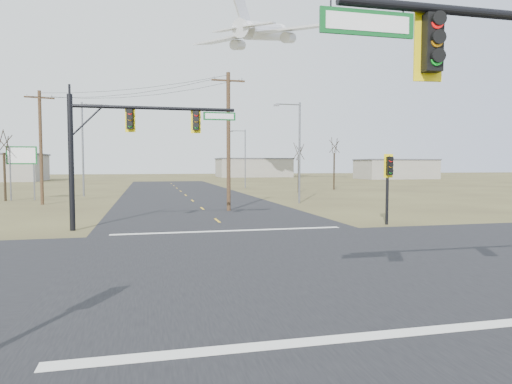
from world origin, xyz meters
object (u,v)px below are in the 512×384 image
(pedestal_signal_ne, at_px, (389,172))
(streetlight_a, at_px, (297,147))
(streetlight_c, at_px, (85,144))
(bare_tree_d, at_px, (334,145))
(streetlight_b, at_px, (244,155))
(utility_pole_far, at_px, (41,146))
(bare_tree_c, at_px, (299,151))
(bare_tree_a, at_px, (4,141))
(mast_arm_far, at_px, (130,133))
(highway_sign, at_px, (22,162))
(utility_pole_near, at_px, (228,140))

(pedestal_signal_ne, bearing_deg, streetlight_a, 91.11)
(streetlight_c, height_order, bare_tree_d, streetlight_c)
(streetlight_b, bearing_deg, bare_tree_d, -30.51)
(utility_pole_far, relative_size, streetlight_a, 1.09)
(bare_tree_c, bearing_deg, bare_tree_a, -169.47)
(streetlight_c, height_order, bare_tree_c, streetlight_c)
(bare_tree_a, bearing_deg, bare_tree_c, 10.53)
(streetlight_b, bearing_deg, mast_arm_far, -108.96)
(bare_tree_a, bearing_deg, streetlight_a, -18.72)
(bare_tree_a, bearing_deg, mast_arm_far, -61.11)
(highway_sign, xyz_separation_m, streetlight_a, (24.81, -9.20, 1.28))
(streetlight_a, relative_size, streetlight_c, 0.88)
(bare_tree_c, bearing_deg, utility_pole_far, -157.94)
(utility_pole_far, xyz_separation_m, streetlight_c, (2.34, 9.94, 0.65))
(bare_tree_d, bearing_deg, mast_arm_far, -127.73)
(bare_tree_c, relative_size, bare_tree_d, 0.85)
(streetlight_a, bearing_deg, pedestal_signal_ne, -76.05)
(utility_pole_far, relative_size, highway_sign, 1.87)
(highway_sign, bearing_deg, bare_tree_a, -164.58)
(mast_arm_far, xyz_separation_m, utility_pole_near, (6.77, 8.21, 0.17))
(utility_pole_near, relative_size, streetlight_c, 1.01)
(mast_arm_far, distance_m, pedestal_signal_ne, 14.58)
(streetlight_c, bearing_deg, bare_tree_d, 25.75)
(utility_pole_near, height_order, bare_tree_a, utility_pole_near)
(utility_pole_far, bearing_deg, utility_pole_near, -31.44)
(bare_tree_d, bearing_deg, utility_pole_far, -154.26)
(streetlight_b, distance_m, bare_tree_c, 13.13)
(streetlight_b, xyz_separation_m, bare_tree_a, (-27.10, -18.24, 0.87))
(pedestal_signal_ne, bearing_deg, mast_arm_far, 172.71)
(streetlight_b, xyz_separation_m, bare_tree_d, (11.31, -6.94, 1.33))
(bare_tree_a, distance_m, bare_tree_d, 40.05)
(highway_sign, height_order, bare_tree_c, bare_tree_c)
(bare_tree_d, bearing_deg, streetlight_b, 148.49)
(mast_arm_far, xyz_separation_m, pedestal_signal_ne, (14.32, -1.73, -2.11))
(mast_arm_far, distance_m, bare_tree_c, 34.04)
(streetlight_b, bearing_deg, utility_pole_far, -133.25)
(mast_arm_far, xyz_separation_m, highway_sign, (-10.89, 22.68, -1.37))
(mast_arm_far, bearing_deg, pedestal_signal_ne, 10.31)
(utility_pole_near, relative_size, highway_sign, 1.96)
(utility_pole_near, xyz_separation_m, bare_tree_a, (-19.12, 14.18, 0.41))
(highway_sign, bearing_deg, pedestal_signal_ne, -40.21)
(highway_sign, relative_size, bare_tree_c, 0.80)
(utility_pole_far, height_order, bare_tree_c, utility_pole_far)
(streetlight_b, distance_m, bare_tree_a, 32.68)
(pedestal_signal_ne, relative_size, streetlight_b, 0.47)
(highway_sign, distance_m, streetlight_b, 31.32)
(pedestal_signal_ne, distance_m, highway_sign, 35.11)
(streetlight_a, height_order, bare_tree_d, streetlight_a)
(utility_pole_near, relative_size, streetlight_a, 1.14)
(utility_pole_far, relative_size, bare_tree_a, 1.36)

